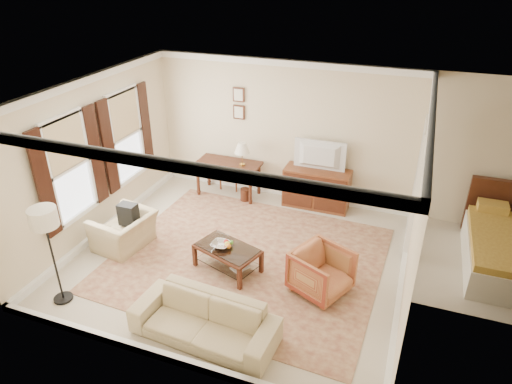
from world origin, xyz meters
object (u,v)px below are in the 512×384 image
Objects in this scene: coffee_table at (228,252)px; club_armchair at (123,226)px; writing_desk at (228,168)px; sideboard at (317,188)px; tv at (319,147)px; striped_armchair at (322,270)px; sofa at (204,315)px.

club_armchair is at bearing -179.79° from coffee_table.
sideboard reaches higher than writing_desk.
tv is 0.84× the size of coffee_table.
club_armchair is (-2.85, -2.63, 0.02)m from sideboard.
sideboard is 1.66× the size of striped_armchair.
club_armchair is at bearing -137.29° from sideboard.
writing_desk is 1.39× the size of club_armchair.
striped_armchair is 0.40× the size of sofa.
coffee_table is 1.47× the size of striped_armchair.
sideboard is at bearing 4.63° from writing_desk.
tv is 3.97m from club_armchair.
striped_armchair reaches higher than coffee_table.
sofa reaches higher than writing_desk.
writing_desk reaches higher than coffee_table.
coffee_table is (1.05, -2.47, -0.30)m from writing_desk.
club_armchair is at bearing 151.20° from sofa.
club_armchair is (-1.99, -0.01, 0.09)m from coffee_table.
writing_desk is 1.92m from sideboard.
sofa is (2.30, -1.50, -0.04)m from club_armchair.
sofa reaches higher than coffee_table.
club_armchair is at bearing 114.79° from striped_armchair.
coffee_table is at bearing -67.08° from writing_desk.
sideboard is at bearing -90.00° from tv.
tv is 2.91m from coffee_table.
tv reaches higher than sofa.
sofa is (0.31, -1.50, 0.05)m from coffee_table.
coffee_table is at bearing 98.85° from club_armchair.
tv is at bearing -90.00° from sideboard.
writing_desk is 2.70m from coffee_table.
sofa is at bearing -78.37° from coffee_table.
striped_armchair is (1.57, -0.01, 0.07)m from coffee_table.
coffee_table is 1.54m from sofa.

